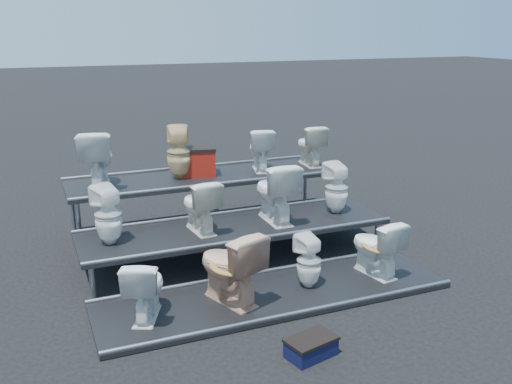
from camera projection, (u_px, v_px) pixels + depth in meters
name	position (u px, v px, depth m)	size (l,w,h in m)	color
ground	(236.00, 257.00, 7.91)	(80.00, 80.00, 0.00)	black
tier_front	(274.00, 295.00, 6.75)	(4.20, 1.20, 0.06)	black
tier_mid	(236.00, 242.00, 7.84)	(4.20, 1.20, 0.46)	black
tier_back	(207.00, 202.00, 8.94)	(4.20, 1.20, 0.86)	black
toilet_0	(145.00, 287.00, 6.08)	(0.39, 0.68, 0.69)	white
toilet_1	(229.00, 266.00, 6.41)	(0.48, 0.84, 0.86)	tan
toilet_2	(309.00, 261.00, 6.81)	(0.30, 0.30, 0.66)	white
toilet_3	(376.00, 247.00, 7.14)	(0.41, 0.72, 0.73)	white
toilet_4	(108.00, 215.00, 7.06)	(0.34, 0.35, 0.76)	white
toilet_5	(200.00, 205.00, 7.49)	(0.40, 0.70, 0.72)	white
toilet_6	(275.00, 192.00, 7.87)	(0.47, 0.83, 0.85)	white
toilet_7	(337.00, 188.00, 8.24)	(0.33, 0.34, 0.74)	white
toilet_8	(97.00, 158.00, 8.11)	(0.46, 0.81, 0.82)	white
toilet_9	(179.00, 152.00, 8.55)	(0.36, 0.37, 0.80)	#DABE84
toilet_10	(260.00, 149.00, 9.05)	(0.38, 0.67, 0.68)	white
toilet_11	(310.00, 145.00, 9.38)	(0.37, 0.66, 0.67)	white
red_crate	(197.00, 162.00, 8.80)	(0.54, 0.43, 0.39)	#9C1411
step_stool	(311.00, 348.00, 5.53)	(0.47, 0.28, 0.17)	black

